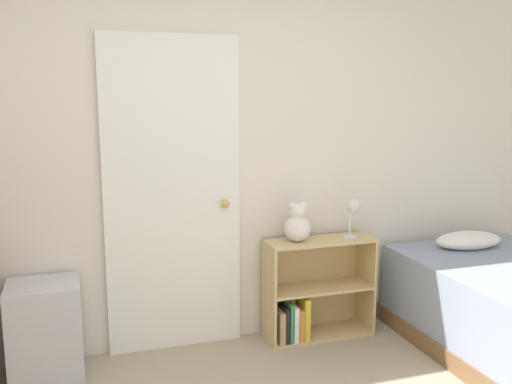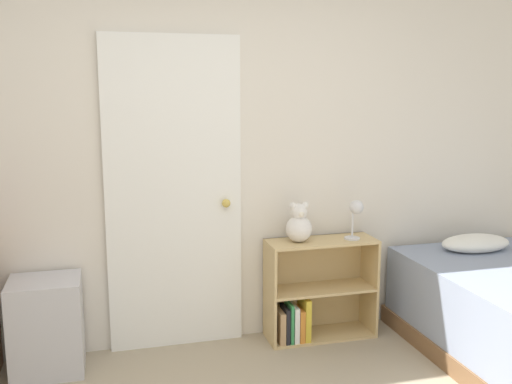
# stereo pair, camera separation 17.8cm
# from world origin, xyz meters

# --- Properties ---
(wall_back) EXTENTS (10.00, 0.06, 2.55)m
(wall_back) POSITION_xyz_m (0.00, 2.00, 1.27)
(wall_back) COLOR silver
(wall_back) RESTS_ON ground_plane
(door_closed) EXTENTS (0.87, 0.09, 2.01)m
(door_closed) POSITION_xyz_m (-0.13, 1.95, 1.01)
(door_closed) COLOR white
(door_closed) RESTS_ON ground_plane
(storage_bin) EXTENTS (0.41, 0.36, 0.57)m
(storage_bin) POSITION_xyz_m (-0.93, 1.77, 0.29)
(storage_bin) COLOR silver
(storage_bin) RESTS_ON ground_plane
(bookshelf) EXTENTS (0.74, 0.28, 0.68)m
(bookshelf) POSITION_xyz_m (0.77, 1.82, 0.29)
(bookshelf) COLOR tan
(bookshelf) RESTS_ON ground_plane
(teddy_bear) EXTENTS (0.18, 0.18, 0.27)m
(teddy_bear) POSITION_xyz_m (0.67, 1.81, 0.80)
(teddy_bear) COLOR silver
(teddy_bear) RESTS_ON bookshelf
(desk_lamp) EXTENTS (0.12, 0.11, 0.27)m
(desk_lamp) POSITION_xyz_m (1.05, 1.78, 0.87)
(desk_lamp) COLOR silver
(desk_lamp) RESTS_ON bookshelf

